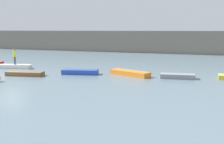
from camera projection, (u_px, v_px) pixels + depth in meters
name	position (u px, v px, depth m)	size (l,w,h in m)	color
ground_plane	(12.00, 76.00, 24.78)	(120.00, 120.00, 0.00)	slate
embankment_wall	(115.00, 41.00, 50.87)	(80.00, 1.20, 3.96)	gray
rowboat_white	(15.00, 66.00, 29.56)	(3.55, 0.95, 0.40)	white
rowboat_brown	(25.00, 74.00, 24.79)	(3.41, 1.08, 0.37)	brown
rowboat_blue	(80.00, 72.00, 25.62)	(3.38, 1.15, 0.44)	#2B4CAD
rowboat_orange	(130.00, 73.00, 24.87)	(3.96, 1.09, 0.44)	orange
rowboat_grey	(177.00, 76.00, 23.42)	(2.90, 1.06, 0.39)	gray
person_hiviz_shirt	(15.00, 56.00, 29.38)	(0.32, 0.32, 1.74)	#4C4C56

